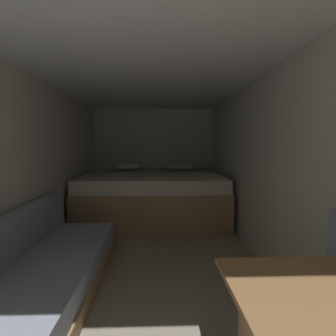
# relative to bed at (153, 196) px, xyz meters

# --- Properties ---
(ground_plane) EXTENTS (7.52, 7.52, 0.00)m
(ground_plane) POSITION_rel_bed_xyz_m (0.00, -1.84, -0.39)
(ground_plane) COLOR #A39984
(wall_back) EXTENTS (2.48, 0.05, 1.98)m
(wall_back) POSITION_rel_bed_xyz_m (0.00, 0.94, 0.60)
(wall_back) COLOR silver
(wall_back) RESTS_ON ground
(wall_left) EXTENTS (0.05, 5.52, 1.98)m
(wall_left) POSITION_rel_bed_xyz_m (-1.21, -1.84, 0.60)
(wall_left) COLOR silver
(wall_left) RESTS_ON ground
(wall_right) EXTENTS (0.05, 5.52, 1.98)m
(wall_right) POSITION_rel_bed_xyz_m (1.21, -1.84, 0.60)
(wall_right) COLOR silver
(wall_right) RESTS_ON ground
(ceiling_slab) EXTENTS (2.48, 5.52, 0.05)m
(ceiling_slab) POSITION_rel_bed_xyz_m (0.00, -1.84, 1.61)
(ceiling_slab) COLOR white
(ceiling_slab) RESTS_ON wall_left
(bed) EXTENTS (2.26, 1.75, 0.92)m
(bed) POSITION_rel_bed_xyz_m (0.00, 0.00, 0.00)
(bed) COLOR tan
(bed) RESTS_ON ground
(sofa_left) EXTENTS (0.75, 3.07, 0.69)m
(sofa_left) POSITION_rel_bed_xyz_m (-0.85, -2.73, -0.18)
(sofa_left) COLOR tan
(sofa_left) RESTS_ON ground
(dinette_table) EXTENTS (0.66, 0.58, 0.72)m
(dinette_table) POSITION_rel_bed_xyz_m (0.70, -3.47, 0.22)
(dinette_table) COLOR #9E7247
(dinette_table) RESTS_ON ground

